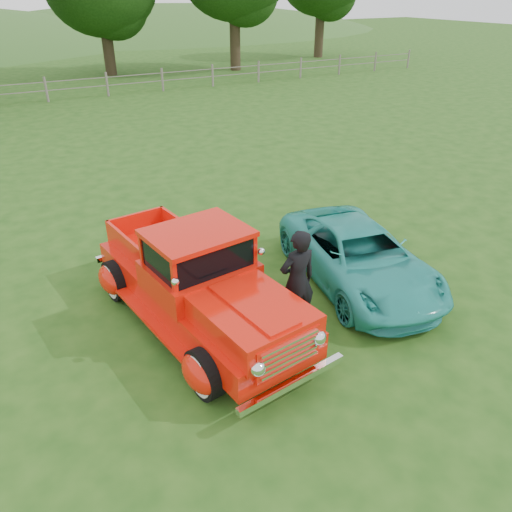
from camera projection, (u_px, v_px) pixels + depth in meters
ground at (276, 351)px, 7.93m from camera, size 140.00×140.00×0.00m
fence_line at (46, 89)px, 24.54m from camera, size 48.00×0.12×1.20m
red_pickup at (198, 283)px, 8.22m from camera, size 2.71×5.17×1.78m
teal_sedan at (359, 257)px, 9.50m from camera, size 2.58×4.36×1.14m
man at (297, 281)px, 8.08m from camera, size 0.66×0.44×1.80m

